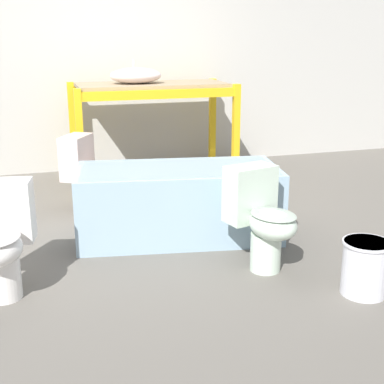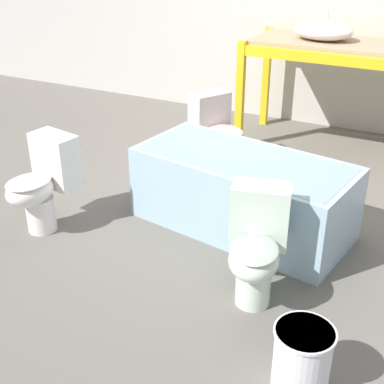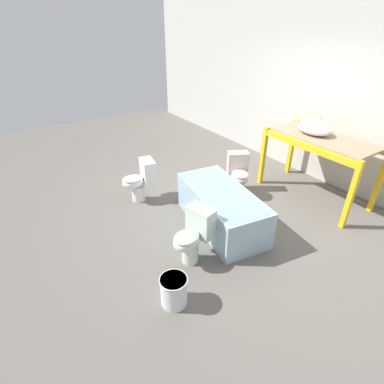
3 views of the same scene
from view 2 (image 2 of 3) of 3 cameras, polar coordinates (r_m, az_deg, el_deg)
name	(u,v)px [view 2 (image 2 of 3)]	position (r m, az deg, el deg)	size (l,w,h in m)	color
ground_plane	(224,193)	(4.51, 3.48, -0.15)	(12.00, 12.00, 0.00)	#666059
shelving_rack	(340,60)	(5.32, 15.47, 13.44)	(1.73, 0.84, 1.06)	yellow
sink_basin	(323,31)	(5.28, 13.81, 16.35)	(0.55, 0.38, 0.25)	silver
bathtub_main	(243,188)	(3.90, 5.45, 0.44)	(1.67, 0.97, 0.56)	#99B7CC
toilet_near	(43,182)	(4.01, -15.60, 1.08)	(0.41, 0.58, 0.69)	white
toilet_far	(218,131)	(4.79, 2.78, 6.48)	(0.62, 0.55, 0.69)	silver
toilet_extra	(256,245)	(3.16, 6.89, -5.59)	(0.43, 0.60, 0.69)	silver
bucket_white	(302,357)	(2.76, 11.66, -16.88)	(0.30, 0.30, 0.35)	silver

